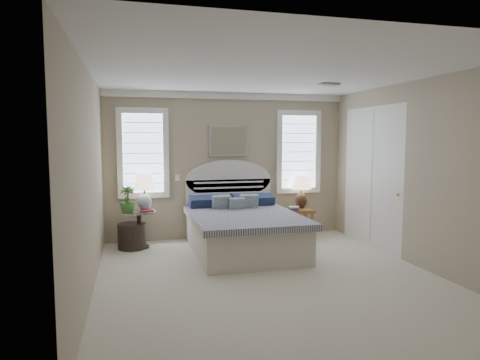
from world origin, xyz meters
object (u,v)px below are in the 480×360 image
(lamp_left, at_px, (144,188))
(floor_pot, at_px, (132,236))
(lamp_right, at_px, (301,188))
(nightstand_right, at_px, (299,217))
(bed, at_px, (242,228))
(side_table_left, at_px, (139,226))

(lamp_left, bearing_deg, floor_pot, -158.46)
(floor_pot, distance_m, lamp_right, 3.25)
(nightstand_right, xyz_separation_m, lamp_right, (0.09, 0.13, 0.53))
(bed, relative_size, nightstand_right, 4.29)
(lamp_right, bearing_deg, lamp_left, -176.80)
(side_table_left, height_order, floor_pot, side_table_left)
(bed, distance_m, lamp_left, 1.80)
(bed, height_order, lamp_left, bed)
(bed, xyz_separation_m, floor_pot, (-1.78, 0.57, -0.17))
(floor_pot, bearing_deg, bed, -17.93)
(lamp_left, xyz_separation_m, lamp_right, (2.94, 0.16, -0.10))
(floor_pot, distance_m, lamp_left, 0.84)
(bed, distance_m, lamp_right, 1.70)
(nightstand_right, relative_size, lamp_left, 0.83)
(side_table_left, distance_m, lamp_right, 3.09)
(lamp_left, bearing_deg, lamp_right, 3.20)
(nightstand_right, xyz_separation_m, lamp_left, (-2.85, -0.03, 0.64))
(bed, xyz_separation_m, side_table_left, (-1.65, 0.59, 0.00))
(lamp_right, bearing_deg, nightstand_right, -122.88)
(nightstand_right, bearing_deg, lamp_right, 57.12)
(side_table_left, distance_m, nightstand_right, 2.95)
(side_table_left, height_order, lamp_left, lamp_left)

